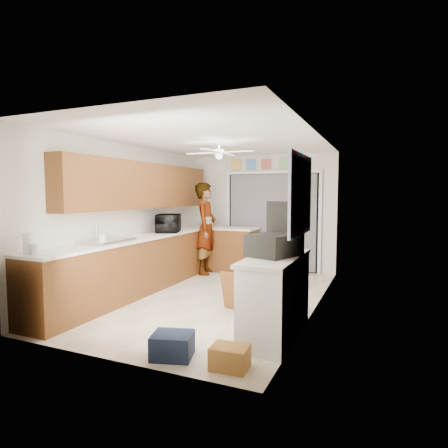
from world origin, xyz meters
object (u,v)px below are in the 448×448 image
(microwave, at_px, (169,223))
(suitcase, at_px, (274,245))
(dog, at_px, (255,273))
(navy_crate, at_px, (172,345))
(paper_towel_roll, at_px, (28,244))
(man, at_px, (206,228))
(cardboard_box, at_px, (230,357))

(microwave, relative_size, suitcase, 1.02)
(dog, bearing_deg, navy_crate, -111.54)
(navy_crate, bearing_deg, suitcase, 52.72)
(microwave, bearing_deg, dog, -104.40)
(paper_towel_roll, distance_m, dog, 3.73)
(paper_towel_roll, height_order, navy_crate, paper_towel_roll)
(suitcase, bearing_deg, microwave, 163.96)
(microwave, bearing_deg, paper_towel_roll, 152.63)
(navy_crate, xyz_separation_m, dog, (-0.16, 3.12, 0.12))
(suitcase, bearing_deg, paper_towel_roll, -139.10)
(paper_towel_roll, distance_m, man, 3.83)
(cardboard_box, bearing_deg, microwave, 130.40)
(navy_crate, bearing_deg, paper_towel_roll, -178.52)
(paper_towel_roll, bearing_deg, suitcase, 21.42)
(cardboard_box, bearing_deg, dog, 104.29)
(microwave, bearing_deg, man, -44.63)
(microwave, relative_size, cardboard_box, 1.72)
(paper_towel_roll, bearing_deg, navy_crate, 1.48)
(paper_towel_roll, bearing_deg, cardboard_box, 1.11)
(navy_crate, bearing_deg, cardboard_box, 0.00)
(cardboard_box, distance_m, man, 4.37)
(cardboard_box, height_order, navy_crate, navy_crate)
(cardboard_box, bearing_deg, paper_towel_roll, -178.89)
(cardboard_box, xyz_separation_m, navy_crate, (-0.63, 0.00, 0.01))
(dog, bearing_deg, man, 129.42)
(microwave, bearing_deg, suitcase, -149.82)
(man, bearing_deg, navy_crate, -170.94)
(dog, bearing_deg, cardboard_box, -100.26)
(cardboard_box, relative_size, navy_crate, 0.87)
(paper_towel_roll, relative_size, navy_crate, 0.64)
(suitcase, distance_m, dog, 2.45)
(navy_crate, xyz_separation_m, man, (-1.45, 3.75, 0.82))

